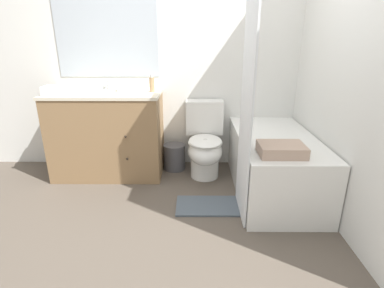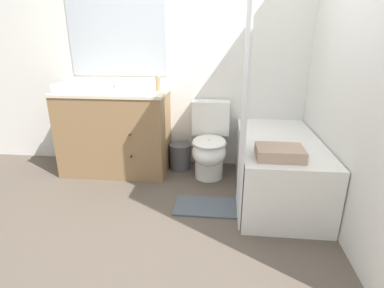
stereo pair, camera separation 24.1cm
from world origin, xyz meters
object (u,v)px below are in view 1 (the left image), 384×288
Objects in this scene: vanity_cabinet at (108,133)px; sink_faucet at (109,86)px; tissue_box at (124,87)px; hand_towel_folded at (58,90)px; toilet at (205,144)px; bath_towel_folded at (281,149)px; bathtub at (274,164)px; soap_dispenser at (152,84)px; wastebasket at (175,157)px; bath_mat at (208,206)px.

vanity_cabinet is 8.04× the size of sink_faucet.
tissue_box is 0.63m from hand_towel_folded.
vanity_cabinet is 4.20× the size of hand_towel_folded.
bath_towel_folded is (0.56, -0.81, 0.24)m from toilet.
vanity_cabinet is at bearing 21.47° from hand_towel_folded.
bathtub is at bearing 79.58° from bath_towel_folded.
sink_faucet is at bearing 146.63° from bath_towel_folded.
soap_dispenser is 0.64× the size of hand_towel_folded.
hand_towel_folded is (-0.59, -0.23, 0.00)m from tissue_box.
soap_dispenser is at bearing 141.77° from bath_towel_folded.
wastebasket is 1.37m from hand_towel_folded.
sink_faucet reaches higher than hand_towel_folded.
bath_towel_folded is at bearing -14.43° from bath_mat.
bathtub is 7.76× the size of soap_dispenser.
toilet is 2.67× the size of wastebasket.
hand_towel_folded is (-0.40, -0.35, 0.01)m from sink_faucet.
bath_mat is at bearing -21.10° from hand_towel_folded.
soap_dispenser is at bearing -9.81° from tissue_box.
soap_dispenser is 1.45m from bath_towel_folded.
bath_towel_folded is at bearing -38.23° from soap_dispenser.
vanity_cabinet reaches higher than bath_towel_folded.
hand_towel_folded is at bearing -166.73° from wastebasket.
wastebasket is 1.07× the size of hand_towel_folded.
bathtub is 0.76m from bath_mat.
bath_mat is (1.03, -0.71, -0.45)m from vanity_cabinet.
bath_mat is at bearing -89.44° from toilet.
soap_dispenser is at bearing 2.38° from vanity_cabinet.
toilet is at bearing 4.51° from hand_towel_folded.
soap_dispenser is at bearing 127.01° from bath_mat.
bathtub is 0.56m from bath_towel_folded.
soap_dispenser is (-1.19, 0.41, 0.69)m from bathtub.
tissue_box is at bearing 20.97° from hand_towel_folded.
hand_towel_folded is at bearing -159.03° from tissue_box.
vanity_cabinet is 0.77m from wastebasket.
toilet is 1.02m from tissue_box.
bath_mat is (1.43, -0.55, -0.93)m from hand_towel_folded.
bathtub is (1.67, -0.59, -0.65)m from sink_faucet.
sink_faucet is 0.52× the size of hand_towel_folded.
wastebasket is 0.83× the size of bath_towel_folded.
wastebasket is (-0.98, 0.49, -0.14)m from bathtub.
hand_towel_folded is at bearing 160.72° from bath_towel_folded.
vanity_cabinet reaches higher than bathtub.
tissue_box reaches higher than toilet.
wastebasket is 0.52× the size of bath_mat.
bath_mat is at bearing -153.83° from bathtub.
toilet is 4.41× the size of soap_dispenser.
hand_towel_folded reaches higher than bath_mat.
sink_faucet is 1.65m from bath_mat.
bathtub is (0.65, -0.35, -0.07)m from toilet.
bathtub is 3.87× the size of bath_towel_folded.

